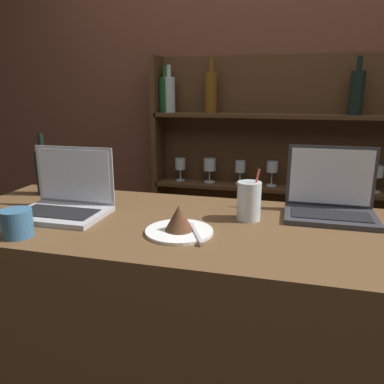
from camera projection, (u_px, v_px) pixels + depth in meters
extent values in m
cube|color=brown|center=(237.00, 355.00, 1.36)|extent=(2.10, 0.67, 0.98)
cube|color=brown|center=(267.00, 103.00, 2.13)|extent=(7.00, 0.06, 2.70)
cube|color=#472D19|center=(160.00, 193.00, 2.31)|extent=(0.03, 0.18, 1.61)
cube|color=#472D19|center=(287.00, 198.00, 2.21)|extent=(1.56, 0.02, 1.61)
cube|color=#472D19|center=(283.00, 254.00, 2.21)|extent=(1.52, 0.18, 0.02)
cube|color=#472D19|center=(287.00, 189.00, 2.11)|extent=(1.52, 0.18, 0.02)
cube|color=#472D19|center=(292.00, 116.00, 2.00)|extent=(1.52, 0.18, 0.02)
cylinder|color=silver|center=(180.00, 180.00, 2.26)|extent=(0.06, 0.06, 0.01)
cylinder|color=silver|center=(180.00, 174.00, 2.25)|extent=(0.01, 0.01, 0.06)
cylinder|color=silver|center=(180.00, 164.00, 2.23)|extent=(0.06, 0.06, 0.07)
cylinder|color=silver|center=(209.00, 182.00, 2.21)|extent=(0.06, 0.06, 0.01)
cylinder|color=silver|center=(210.00, 176.00, 2.20)|extent=(0.01, 0.01, 0.07)
cylinder|color=silver|center=(210.00, 164.00, 2.19)|extent=(0.07, 0.07, 0.07)
cylinder|color=silver|center=(240.00, 183.00, 2.17)|extent=(0.05, 0.05, 0.01)
cylinder|color=silver|center=(240.00, 178.00, 2.16)|extent=(0.01, 0.01, 0.07)
cylinder|color=silver|center=(240.00, 166.00, 2.14)|extent=(0.06, 0.06, 0.07)
cylinder|color=silver|center=(271.00, 185.00, 2.13)|extent=(0.06, 0.06, 0.01)
cylinder|color=silver|center=(272.00, 178.00, 2.12)|extent=(0.01, 0.01, 0.08)
cylinder|color=silver|center=(272.00, 167.00, 2.10)|extent=(0.06, 0.06, 0.06)
cylinder|color=silver|center=(304.00, 187.00, 2.08)|extent=(0.06, 0.06, 0.01)
cylinder|color=silver|center=(305.00, 181.00, 2.07)|extent=(0.01, 0.01, 0.07)
cylinder|color=silver|center=(306.00, 169.00, 2.06)|extent=(0.07, 0.07, 0.07)
cylinder|color=silver|center=(338.00, 189.00, 2.04)|extent=(0.05, 0.05, 0.01)
cylinder|color=silver|center=(339.00, 182.00, 2.03)|extent=(0.01, 0.01, 0.07)
cylinder|color=silver|center=(340.00, 170.00, 2.01)|extent=(0.06, 0.06, 0.06)
cylinder|color=silver|center=(374.00, 191.00, 2.00)|extent=(0.06, 0.06, 0.01)
cylinder|color=silver|center=(375.00, 184.00, 1.99)|extent=(0.01, 0.01, 0.08)
cylinder|color=silver|center=(377.00, 171.00, 1.97)|extent=(0.07, 0.07, 0.06)
cylinder|color=#B2C1C6|center=(169.00, 95.00, 2.14)|extent=(0.07, 0.07, 0.20)
cylinder|color=#B2C1C6|center=(169.00, 71.00, 2.11)|extent=(0.02, 0.02, 0.07)
cylinder|color=brown|center=(211.00, 93.00, 2.08)|extent=(0.07, 0.07, 0.22)
cylinder|color=brown|center=(211.00, 65.00, 2.04)|extent=(0.02, 0.02, 0.07)
cylinder|color=black|center=(356.00, 93.00, 1.90)|extent=(0.07, 0.07, 0.22)
cylinder|color=black|center=(360.00, 63.00, 1.86)|extent=(0.03, 0.03, 0.07)
cylinder|color=#1E4C23|center=(165.00, 95.00, 2.15)|extent=(0.07, 0.07, 0.19)
cylinder|color=#1E4C23|center=(165.00, 72.00, 2.12)|extent=(0.03, 0.03, 0.06)
cube|color=#ADADB2|center=(60.00, 214.00, 1.34)|extent=(0.32, 0.23, 0.02)
cube|color=black|center=(58.00, 212.00, 1.32)|extent=(0.27, 0.13, 0.00)
cube|color=#ADADB2|center=(75.00, 175.00, 1.41)|extent=(0.32, 0.00, 0.22)
cube|color=white|center=(74.00, 175.00, 1.41)|extent=(0.29, 0.01, 0.20)
cube|color=#333338|center=(330.00, 217.00, 1.30)|extent=(0.31, 0.20, 0.02)
cube|color=black|center=(331.00, 215.00, 1.29)|extent=(0.26, 0.11, 0.00)
cube|color=#333338|center=(331.00, 177.00, 1.37)|extent=(0.31, 0.00, 0.23)
cube|color=white|center=(331.00, 177.00, 1.36)|extent=(0.28, 0.01, 0.20)
cylinder|color=white|center=(179.00, 231.00, 1.18)|extent=(0.21, 0.21, 0.01)
cone|color=#51301C|center=(179.00, 218.00, 1.17)|extent=(0.09, 0.09, 0.08)
cube|color=#B7B7BC|center=(196.00, 233.00, 1.15)|extent=(0.08, 0.16, 0.00)
cylinder|color=silver|center=(249.00, 201.00, 1.29)|extent=(0.08, 0.08, 0.13)
cylinder|color=#E04C47|center=(253.00, 195.00, 1.28)|extent=(0.04, 0.01, 0.18)
cylinder|color=black|center=(44.00, 173.00, 1.61)|extent=(0.07, 0.07, 0.19)
cylinder|color=black|center=(41.00, 142.00, 1.57)|extent=(0.02, 0.02, 0.07)
cylinder|color=#38668C|center=(17.00, 223.00, 1.14)|extent=(0.09, 0.09, 0.09)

